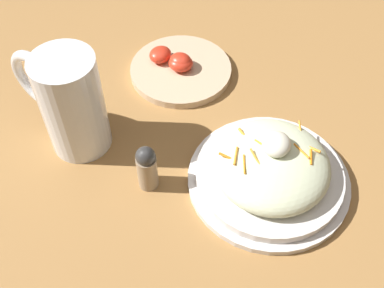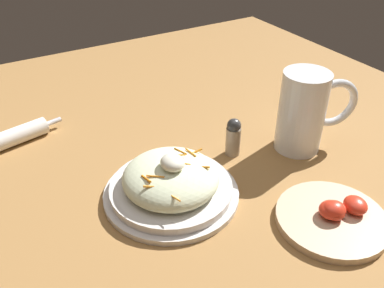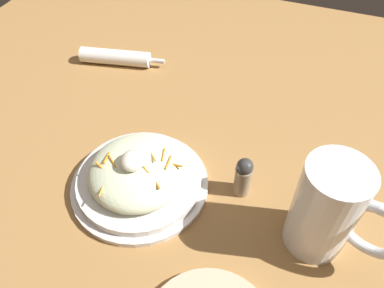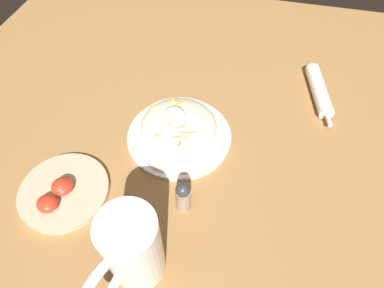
{
  "view_description": "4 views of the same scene",
  "coord_description": "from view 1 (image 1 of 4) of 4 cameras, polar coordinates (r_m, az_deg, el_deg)",
  "views": [
    {
      "loc": [
        0.36,
        0.05,
        0.57
      ],
      "look_at": [
        -0.04,
        -0.06,
        0.06
      ],
      "focal_mm": 43.93,
      "sensor_mm": 36.0,
      "label": 1
    },
    {
      "loc": [
        -0.55,
        0.3,
        0.48
      ],
      "look_at": [
        0.0,
        -0.02,
        0.05
      ],
      "focal_mm": 38.74,
      "sensor_mm": 36.0,
      "label": 2
    },
    {
      "loc": [
        -0.39,
        -0.17,
        0.53
      ],
      "look_at": [
        -0.0,
        -0.03,
        0.09
      ],
      "focal_mm": 35.13,
      "sensor_mm": 36.0,
      "label": 3
    },
    {
      "loc": [
        0.08,
        -0.4,
        0.58
      ],
      "look_at": [
        -0.0,
        -0.03,
        0.08
      ],
      "focal_mm": 30.56,
      "sensor_mm": 36.0,
      "label": 4
    }
  ],
  "objects": [
    {
      "name": "beer_mug",
      "position": [
        0.71,
        -14.43,
        4.41
      ],
      "size": [
        0.09,
        0.16,
        0.16
      ],
      "color": "white",
      "rests_on": "ground_plane"
    },
    {
      "name": "salad_plate",
      "position": [
        0.68,
        9.49,
        -3.14
      ],
      "size": [
        0.24,
        0.24,
        0.09
      ],
      "color": "silver",
      "rests_on": "ground_plane"
    },
    {
      "name": "tomato_plate",
      "position": [
        0.84,
        -1.53,
        9.26
      ],
      "size": [
        0.18,
        0.18,
        0.04
      ],
      "color": "#D1B28E",
      "rests_on": "ground_plane"
    },
    {
      "name": "ground_plane",
      "position": [
        0.68,
        4.25,
        -7.13
      ],
      "size": [
        1.43,
        1.43,
        0.0
      ],
      "primitive_type": "plane",
      "color": "#9E703D"
    },
    {
      "name": "salt_shaker",
      "position": [
        0.66,
        -5.36,
        -2.5
      ],
      "size": [
        0.03,
        0.03,
        0.08
      ],
      "color": "gray",
      "rests_on": "ground_plane"
    }
  ]
}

